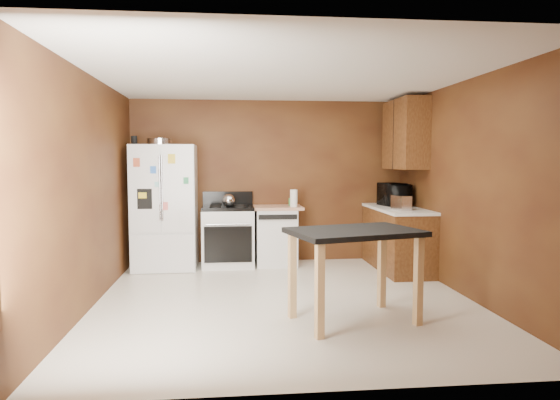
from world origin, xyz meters
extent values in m
plane|color=silver|center=(0.00, 0.00, 0.00)|extent=(4.50, 4.50, 0.00)
plane|color=white|center=(0.00, 0.00, 2.50)|extent=(4.50, 4.50, 0.00)
plane|color=brown|center=(0.00, 2.25, 1.25)|extent=(4.20, 0.00, 4.20)
plane|color=brown|center=(0.00, -2.25, 1.25)|extent=(4.20, 0.00, 4.20)
plane|color=brown|center=(-2.10, 0.00, 1.25)|extent=(0.00, 4.50, 4.50)
plane|color=brown|center=(2.10, 0.00, 1.25)|extent=(0.00, 4.50, 4.50)
cylinder|color=silver|center=(-1.61, 1.89, 1.85)|extent=(0.37, 0.37, 0.09)
cylinder|color=black|center=(-1.96, 1.82, 1.86)|extent=(0.08, 0.08, 0.13)
sphere|color=silver|center=(-0.63, 1.82, 0.99)|extent=(0.19, 0.19, 0.19)
cylinder|color=white|center=(0.34, 1.83, 1.02)|extent=(0.15, 0.15, 0.25)
cylinder|color=green|center=(0.34, 2.02, 0.95)|extent=(0.12, 0.12, 0.11)
cube|color=silver|center=(1.73, 1.10, 1.00)|extent=(0.23, 0.30, 0.20)
imported|color=black|center=(1.83, 1.71, 1.05)|extent=(0.46, 0.61, 0.30)
cube|color=white|center=(-1.55, 1.88, 0.90)|extent=(0.90, 0.75, 1.80)
cube|color=white|center=(-1.78, 1.49, 1.18)|extent=(0.43, 0.02, 1.20)
cube|color=white|center=(-1.32, 1.49, 1.18)|extent=(0.43, 0.02, 1.20)
cube|color=white|center=(-1.55, 1.49, 0.28)|extent=(0.88, 0.02, 0.54)
cube|color=black|center=(-1.78, 1.48, 1.05)|extent=(0.20, 0.01, 0.28)
cylinder|color=silver|center=(-1.56, 1.46, 1.20)|extent=(0.02, 0.02, 0.90)
cylinder|color=silver|center=(-1.54, 1.46, 1.20)|extent=(0.02, 0.02, 0.90)
cube|color=#CA532F|center=(-1.87, 1.46, 1.55)|extent=(0.09, 0.00, 0.12)
cube|color=#3777EB|center=(-1.65, 1.46, 1.45)|extent=(0.08, 0.00, 0.10)
cube|color=yellow|center=(-1.40, 1.46, 1.60)|extent=(0.10, 0.00, 0.13)
cube|color=#36985E|center=(-1.21, 1.46, 1.30)|extent=(0.07, 0.00, 0.09)
cube|color=yellow|center=(-1.80, 1.46, 1.10)|extent=(0.11, 0.00, 0.08)
cube|color=#F7726D|center=(-1.50, 1.46, 0.95)|extent=(0.08, 0.00, 0.11)
cube|color=white|center=(-1.25, 1.46, 0.80)|extent=(0.09, 0.00, 0.10)
cube|color=#95E0E0|center=(-1.60, 1.46, 1.25)|extent=(0.07, 0.00, 0.07)
cube|color=white|center=(-0.64, 1.93, 0.42)|extent=(0.76, 0.65, 0.85)
cube|color=black|center=(-0.64, 1.93, 0.88)|extent=(0.76, 0.65, 0.05)
cube|color=black|center=(-0.64, 2.21, 1.00)|extent=(0.76, 0.06, 0.20)
cube|color=black|center=(-0.64, 1.59, 0.38)|extent=(0.68, 0.02, 0.52)
cylinder|color=silver|center=(-0.64, 1.58, 0.67)|extent=(0.62, 0.02, 0.02)
cylinder|color=black|center=(-0.82, 2.08, 0.91)|extent=(0.17, 0.17, 0.02)
cylinder|color=black|center=(-0.46, 2.08, 0.91)|extent=(0.17, 0.17, 0.02)
cylinder|color=black|center=(-0.82, 1.77, 0.91)|extent=(0.17, 0.17, 0.02)
cylinder|color=black|center=(-0.46, 1.77, 0.91)|extent=(0.17, 0.17, 0.02)
cube|color=white|center=(0.08, 1.95, 0.42)|extent=(0.60, 0.60, 0.85)
cube|color=black|center=(0.08, 1.64, 0.76)|extent=(0.56, 0.02, 0.07)
cube|color=tan|center=(0.08, 1.95, 0.87)|extent=(0.78, 0.62, 0.04)
cube|color=brown|center=(1.80, 1.45, 0.43)|extent=(0.60, 1.55, 0.86)
cube|color=white|center=(1.80, 1.45, 0.88)|extent=(0.63, 1.58, 0.04)
cube|color=brown|center=(1.93, 1.55, 1.95)|extent=(0.35, 1.05, 1.00)
cube|color=black|center=(1.75, 1.55, 1.95)|extent=(0.01, 0.01, 1.00)
cube|color=black|center=(0.59, -0.80, 0.89)|extent=(1.37, 1.09, 0.05)
cube|color=tan|center=(0.00, -0.62, 0.43)|extent=(0.09, 0.09, 0.86)
cube|color=tan|center=(1.01, -0.35, 0.43)|extent=(0.09, 0.09, 0.86)
cube|color=tan|center=(0.17, -1.24, 0.43)|extent=(0.09, 0.09, 0.86)
cube|color=tan|center=(1.17, -0.97, 0.43)|extent=(0.09, 0.09, 0.86)
camera|label=1|loc=(-0.62, -5.49, 1.58)|focal=32.00mm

